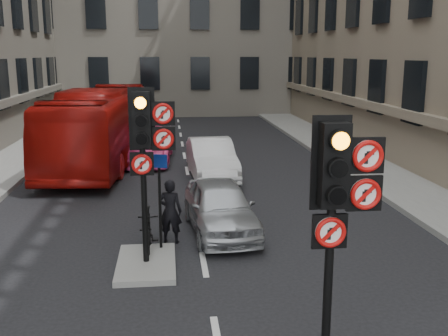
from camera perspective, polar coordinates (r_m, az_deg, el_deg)
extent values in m
cube|color=gray|center=(19.52, 17.84, -0.84)|extent=(3.00, 50.00, 0.16)
cube|color=gray|center=(11.20, -8.45, -10.25)|extent=(1.20, 2.00, 0.12)
cylinder|color=black|center=(7.37, 11.22, -13.10)|extent=(0.12, 0.12, 2.40)
cube|color=black|center=(6.82, 11.83, 0.32)|extent=(0.36, 0.28, 1.10)
cube|color=black|center=(6.94, 11.51, 0.54)|extent=(0.52, 0.03, 1.25)
cylinder|color=orange|center=(6.52, 12.63, 2.88)|extent=(0.22, 0.01, 0.22)
cylinder|color=black|center=(6.59, 12.48, -0.12)|extent=(0.22, 0.01, 0.22)
cylinder|color=black|center=(6.67, 12.34, -3.06)|extent=(0.22, 0.01, 0.22)
cube|color=black|center=(6.91, 15.24, 1.33)|extent=(0.47, 0.05, 0.47)
cylinder|color=white|center=(6.88, 15.36, 1.27)|extent=(0.41, 0.02, 0.41)
torus|color=#BF0C0A|center=(6.86, 15.41, 1.24)|extent=(0.41, 0.06, 0.41)
cube|color=#BF0C0A|center=(6.86, 15.42, 1.24)|extent=(0.25, 0.01, 0.25)
cube|color=black|center=(7.02, 15.01, -2.67)|extent=(0.47, 0.05, 0.47)
cylinder|color=white|center=(6.99, 15.13, -2.76)|extent=(0.41, 0.02, 0.41)
torus|color=#BF0C0A|center=(6.97, 15.17, -2.79)|extent=(0.41, 0.06, 0.41)
cube|color=#BF0C0A|center=(6.97, 15.19, -2.80)|extent=(0.25, 0.01, 0.25)
cube|color=black|center=(7.02, 11.41, -6.75)|extent=(0.47, 0.05, 0.47)
cylinder|color=white|center=(6.99, 11.51, -6.86)|extent=(0.41, 0.02, 0.41)
torus|color=#BF0C0A|center=(6.97, 11.55, -6.90)|extent=(0.41, 0.06, 0.41)
cube|color=#BF0C0A|center=(6.97, 11.56, -6.91)|extent=(0.25, 0.01, 0.25)
cylinder|color=black|center=(10.78, -8.66, -4.05)|extent=(0.12, 0.12, 2.40)
cube|color=black|center=(10.43, -8.97, 5.22)|extent=(0.36, 0.28, 1.10)
cube|color=black|center=(10.55, -8.94, 5.30)|extent=(0.52, 0.03, 1.25)
cylinder|color=orange|center=(10.14, -9.10, 7.01)|extent=(0.22, 0.02, 0.22)
cylinder|color=black|center=(10.18, -9.03, 5.05)|extent=(0.22, 0.02, 0.22)
cylinder|color=black|center=(10.23, -8.96, 3.10)|extent=(0.22, 0.02, 0.22)
cube|color=black|center=(10.38, -6.67, 5.92)|extent=(0.47, 0.05, 0.47)
cylinder|color=white|center=(10.34, -6.67, 5.90)|extent=(0.41, 0.02, 0.41)
torus|color=#BF0C0A|center=(10.32, -6.67, 5.89)|extent=(0.41, 0.06, 0.41)
cube|color=#BF0C0A|center=(10.32, -6.67, 5.88)|extent=(0.25, 0.02, 0.25)
cube|color=black|center=(10.45, -6.60, 3.20)|extent=(0.47, 0.05, 0.47)
cylinder|color=white|center=(10.41, -6.60, 3.16)|extent=(0.41, 0.02, 0.41)
torus|color=#BF0C0A|center=(10.39, -6.60, 3.15)|extent=(0.41, 0.06, 0.41)
cube|color=#BF0C0A|center=(10.39, -6.60, 3.14)|extent=(0.25, 0.02, 0.25)
cube|color=black|center=(10.55, -8.92, 0.45)|extent=(0.47, 0.05, 0.47)
cylinder|color=white|center=(10.51, -8.93, 0.41)|extent=(0.41, 0.02, 0.41)
torus|color=#BF0C0A|center=(10.50, -8.94, 0.39)|extent=(0.41, 0.06, 0.41)
cube|color=#BF0C0A|center=(10.49, -8.94, 0.39)|extent=(0.25, 0.02, 0.25)
imported|color=#A5A8AD|center=(12.94, -0.41, -4.22)|extent=(1.83, 3.90, 1.29)
imported|color=silver|center=(18.56, -1.37, 1.02)|extent=(1.67, 4.25, 1.38)
imported|color=#EE468C|center=(21.67, -8.27, 2.52)|extent=(2.22, 4.81, 1.36)
imported|color=#940E0A|center=(21.49, -13.18, 4.46)|extent=(3.41, 10.96, 3.01)
imported|color=black|center=(11.99, -8.21, -6.61)|extent=(0.49, 1.57, 0.93)
imported|color=black|center=(12.24, -5.88, -4.71)|extent=(0.62, 0.48, 1.52)
cylinder|color=black|center=(11.54, -6.99, -3.75)|extent=(0.06, 0.06, 2.07)
cube|color=navy|center=(11.26, -7.12, 0.75)|extent=(0.36, 0.13, 0.29)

